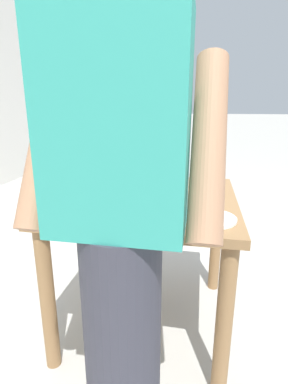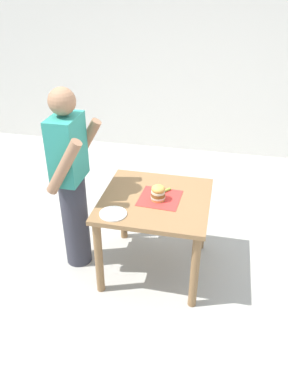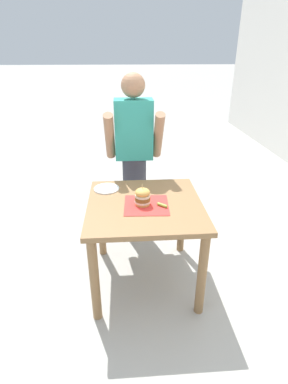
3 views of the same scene
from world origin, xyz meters
TOP-DOWN VIEW (x-y plane):
  - ground_plane at (0.00, 0.00)m, footprint 80.00×80.00m
  - patio_table at (0.00, 0.00)m, footprint 0.91×0.93m
  - serving_paper at (0.01, -0.04)m, footprint 0.36×0.36m
  - sandwich at (-0.02, -0.03)m, footprint 0.12×0.12m
  - pickle_spear at (0.13, -0.07)m, footprint 0.08×0.07m
  - side_plate_with_forks at (-0.31, 0.28)m, footprint 0.22×0.22m
  - diner_across_table at (-0.05, 0.73)m, footprint 0.55×0.35m

SIDE VIEW (x-z plane):
  - ground_plane at x=0.00m, z-range 0.00..0.00m
  - patio_table at x=0.00m, z-range 0.25..1.02m
  - serving_paper at x=0.01m, z-range 0.77..0.77m
  - side_plate_with_forks at x=-0.31m, z-range 0.76..0.78m
  - pickle_spear at x=0.13m, z-range 0.77..0.80m
  - sandwich at x=-0.02m, z-range 0.75..0.93m
  - diner_across_table at x=-0.05m, z-range 0.04..1.73m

